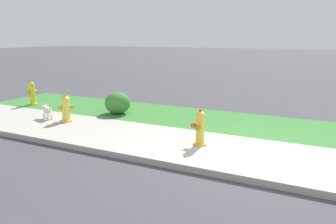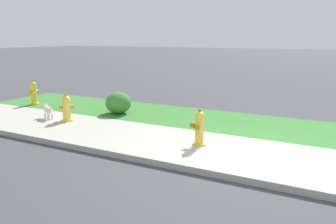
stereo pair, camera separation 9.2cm
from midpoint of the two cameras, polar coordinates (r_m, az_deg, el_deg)
ground_plane at (r=6.39m, az=14.78°, el=-7.50°), size 120.00×120.00×0.00m
sidewalk_pavement at (r=6.39m, az=14.78°, el=-7.46°), size 18.00×2.21×0.01m
grass_verge at (r=8.54m, az=17.96°, el=-2.52°), size 18.00×2.34×0.01m
street_curb at (r=5.30m, az=12.10°, el=-11.02°), size 18.00×0.16×0.12m
fire_hydrant_by_grass_verge at (r=11.66m, az=-22.83°, el=3.05°), size 0.34×0.37×0.81m
fire_hydrant_at_driveway at (r=9.05m, az=-17.64°, el=0.60°), size 0.37×0.37×0.73m
fire_hydrant_far_end at (r=6.73m, az=5.19°, el=-2.77°), size 0.33×0.36×0.77m
small_white_dog at (r=9.49m, az=-20.63°, el=0.27°), size 0.49×0.33×0.42m
shrub_bush_far_verge at (r=9.63m, az=-9.04°, el=1.57°), size 0.74×0.74×0.63m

